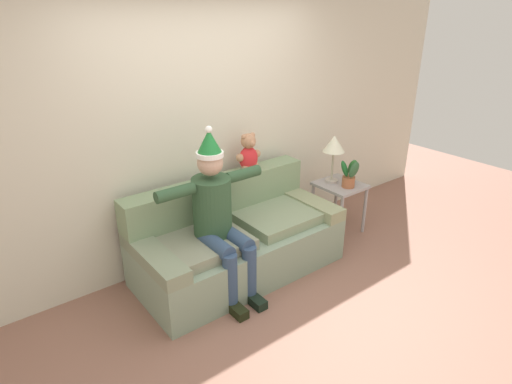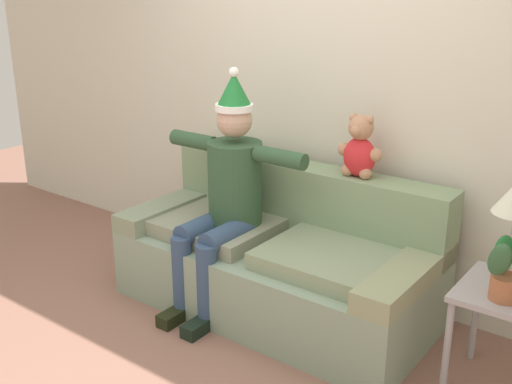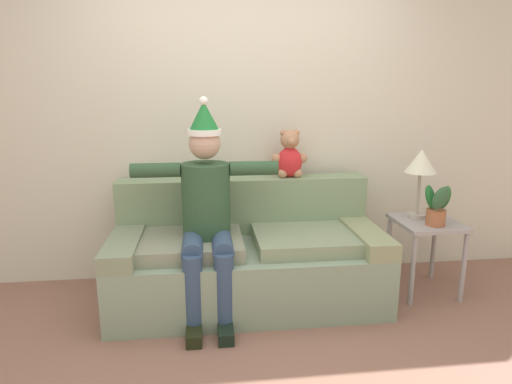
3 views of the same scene
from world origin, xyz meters
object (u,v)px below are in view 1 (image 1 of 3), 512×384
couch (236,239)px  person_seated (218,213)px  table_lamp (334,146)px  potted_plant (350,174)px  side_table (340,192)px  teddy_bear (249,154)px

couch → person_seated: (-0.30, -0.17, 0.43)m
couch → person_seated: 0.55m
table_lamp → potted_plant: size_ratio=1.63×
person_seated → side_table: 1.71m
person_seated → side_table: size_ratio=2.63×
person_seated → potted_plant: (1.69, -0.00, -0.04)m
side_table → table_lamp: size_ratio=1.07×
couch → person_seated: bearing=-150.0°
teddy_bear → side_table: bearing=-18.4°
teddy_bear → potted_plant: teddy_bear is taller
person_seated → teddy_bear: person_seated is taller
teddy_bear → side_table: 1.22m
person_seated → side_table: bearing=3.8°
side_table → table_lamp: (-0.04, 0.10, 0.52)m
table_lamp → potted_plant: 0.35m
teddy_bear → side_table: teddy_bear is taller
person_seated → potted_plant: person_seated is taller
couch → teddy_bear: teddy_bear is taller
person_seated → table_lamp: (1.65, 0.21, 0.23)m
side_table → person_seated: bearing=-176.2°
person_seated → teddy_bear: 0.85m
person_seated → potted_plant: 1.69m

